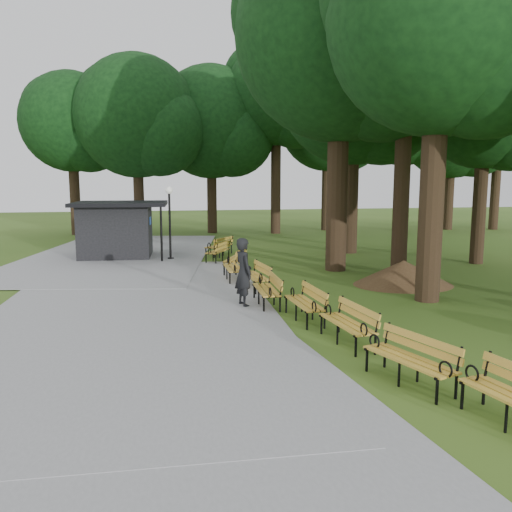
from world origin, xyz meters
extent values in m
plane|color=#355718|center=(0.00, 0.00, 0.00)|extent=(100.00, 100.00, 0.00)
cube|color=gray|center=(-4.00, 3.00, 0.03)|extent=(12.00, 38.00, 0.06)
imported|color=black|center=(-0.81, 2.97, 0.96)|extent=(0.63, 0.80, 1.93)
cylinder|color=black|center=(-2.53, 12.04, 1.49)|extent=(0.10, 0.10, 2.97)
sphere|color=white|center=(-2.53, 12.04, 3.07)|extent=(0.32, 0.32, 0.32)
cone|color=#47301C|center=(4.99, 4.88, 0.42)|extent=(2.84, 2.84, 0.84)
cylinder|color=black|center=(4.59, 2.60, 3.58)|extent=(0.70, 0.70, 7.15)
sphere|color=black|center=(4.59, 2.60, 7.82)|extent=(6.23, 6.23, 6.23)
cylinder|color=black|center=(5.81, 6.87, 3.62)|extent=(0.60, 0.60, 7.25)
sphere|color=black|center=(5.81, 6.87, 7.93)|extent=(5.47, 5.47, 5.47)
cylinder|color=black|center=(3.74, 8.07, 4.04)|extent=(0.80, 0.80, 8.08)
sphere|color=black|center=(3.74, 8.07, 8.84)|extent=(7.88, 7.88, 7.88)
cylinder|color=black|center=(6.10, 12.68, 3.50)|extent=(0.76, 0.76, 7.00)
sphere|color=black|center=(6.10, 12.68, 7.66)|extent=(6.93, 6.93, 6.93)
cylinder|color=black|center=(10.19, 8.51, 3.00)|extent=(0.56, 0.56, 5.99)
sphere|color=black|center=(10.19, 8.51, 6.56)|extent=(5.19, 5.19, 5.19)
camera|label=1|loc=(-3.23, -11.01, 3.51)|focal=36.35mm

